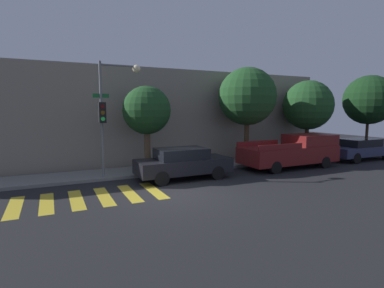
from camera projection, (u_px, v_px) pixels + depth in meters
The scene contains 12 objects.
ground_plane at pixel (173, 194), 11.34m from camera, with size 60.00×60.00×0.00m, color black.
sidewalk at pixel (141, 171), 15.21m from camera, with size 26.00×2.25×0.14m, color slate.
building_row at pixel (121, 116), 18.96m from camera, with size 26.00×6.00×5.50m, color gray.
crosswalk at pixel (90, 198), 10.82m from camera, with size 5.22×2.60×0.00m.
traffic_light_pole at pixel (110, 104), 13.28m from camera, with size 2.15×0.56×5.29m.
sedan_near_corner at pixel (183, 163), 13.71m from camera, with size 4.33×1.77×1.43m.
pickup_truck at pixel (293, 151), 16.52m from camera, with size 5.55×2.11×1.78m.
sedan_middle at pixel (360, 149), 18.94m from camera, with size 4.67×1.77×1.35m.
tree_near_corner at pixel (147, 111), 14.86m from camera, with size 2.41×2.41×4.36m.
tree_midblock at pixel (247, 97), 17.34m from camera, with size 3.35×3.35×5.61m.
tree_far_end at pixel (308, 105), 19.44m from camera, with size 3.19×3.19×5.06m.
tree_behind_truck at pixel (369, 100), 21.98m from camera, with size 3.59×3.59×5.68m.
Camera 1 is at (-4.08, -10.29, 3.18)m, focal length 28.00 mm.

